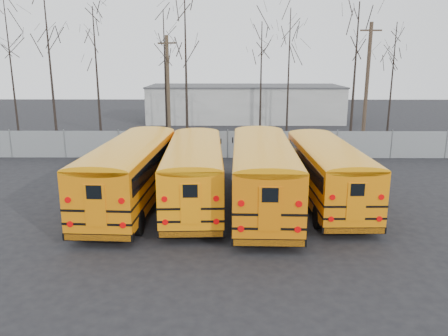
{
  "coord_description": "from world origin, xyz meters",
  "views": [
    {
      "loc": [
        -0.01,
        -19.47,
        7.09
      ],
      "look_at": [
        -0.19,
        2.48,
        1.6
      ],
      "focal_mm": 35.0,
      "sensor_mm": 36.0,
      "label": 1
    }
  ],
  "objects_px": {
    "bus_c": "(262,168)",
    "utility_pole_left": "(168,93)",
    "utility_pole_right": "(367,82)",
    "bus_b": "(195,167)",
    "bus_a": "(132,167)",
    "bus_d": "(326,167)"
  },
  "relations": [
    {
      "from": "bus_d",
      "to": "utility_pole_right",
      "type": "xyz_separation_m",
      "value": [
        6.84,
        16.41,
        3.34
      ]
    },
    {
      "from": "bus_a",
      "to": "bus_b",
      "type": "distance_m",
      "value": 3.08
    },
    {
      "from": "bus_a",
      "to": "utility_pole_right",
      "type": "relative_size",
      "value": 1.19
    },
    {
      "from": "bus_a",
      "to": "bus_d",
      "type": "xyz_separation_m",
      "value": [
        9.65,
        0.53,
        -0.12
      ]
    },
    {
      "from": "bus_a",
      "to": "bus_b",
      "type": "bearing_deg",
      "value": 7.29
    },
    {
      "from": "bus_c",
      "to": "utility_pole_right",
      "type": "bearing_deg",
      "value": 61.11
    },
    {
      "from": "bus_d",
      "to": "utility_pole_left",
      "type": "distance_m",
      "value": 16.55
    },
    {
      "from": "bus_a",
      "to": "bus_c",
      "type": "xyz_separation_m",
      "value": [
        6.37,
        -0.33,
        0.04
      ]
    },
    {
      "from": "bus_c",
      "to": "utility_pole_left",
      "type": "relative_size",
      "value": 1.38
    },
    {
      "from": "bus_b",
      "to": "utility_pole_left",
      "type": "xyz_separation_m",
      "value": [
        -3.02,
        13.5,
        2.67
      ]
    },
    {
      "from": "utility_pole_left",
      "to": "utility_pole_right",
      "type": "xyz_separation_m",
      "value": [
        16.43,
        3.2,
        0.61
      ]
    },
    {
      "from": "bus_b",
      "to": "bus_d",
      "type": "bearing_deg",
      "value": 0.15
    },
    {
      "from": "bus_b",
      "to": "bus_c",
      "type": "distance_m",
      "value": 3.35
    },
    {
      "from": "bus_c",
      "to": "utility_pole_right",
      "type": "height_order",
      "value": "utility_pole_right"
    },
    {
      "from": "bus_c",
      "to": "utility_pole_left",
      "type": "distance_m",
      "value": 15.64
    },
    {
      "from": "bus_c",
      "to": "utility_pole_right",
      "type": "distance_m",
      "value": 20.27
    },
    {
      "from": "bus_b",
      "to": "bus_d",
      "type": "distance_m",
      "value": 6.59
    },
    {
      "from": "bus_c",
      "to": "bus_b",
      "type": "bearing_deg",
      "value": 171.57
    },
    {
      "from": "bus_a",
      "to": "bus_d",
      "type": "bearing_deg",
      "value": 5.91
    },
    {
      "from": "bus_d",
      "to": "bus_c",
      "type": "bearing_deg",
      "value": -166.39
    },
    {
      "from": "utility_pole_left",
      "to": "bus_a",
      "type": "bearing_deg",
      "value": -65.94
    },
    {
      "from": "bus_a",
      "to": "utility_pole_right",
      "type": "bearing_deg",
      "value": 48.54
    }
  ]
}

